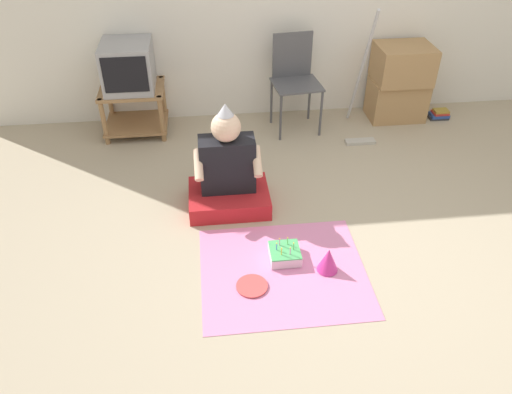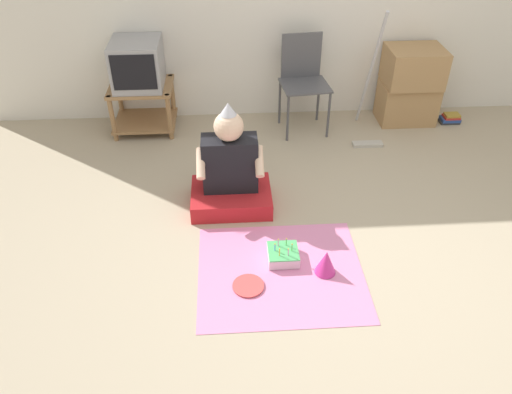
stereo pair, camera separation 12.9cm
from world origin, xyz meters
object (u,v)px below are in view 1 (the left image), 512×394
object	(u,v)px
folding_chair	(295,75)
book_pile	(439,114)
birthday_cake	(285,254)
paper_plate	(252,286)
party_hat_blue	(328,260)
person_seated	(228,175)
cardboard_box_stack	(400,82)
tv	(128,66)
dust_mop	(361,101)

from	to	relation	value
folding_chair	book_pile	world-z (taller)	folding_chair
birthday_cake	paper_plate	distance (m)	0.35
book_pile	party_hat_blue	size ratio (longest dim) A/B	1.10
party_hat_blue	paper_plate	xyz separation A→B (m)	(-0.52, -0.10, -0.08)
folding_chair	party_hat_blue	world-z (taller)	folding_chair
folding_chair	person_seated	bearing A→B (deg)	-120.25
cardboard_box_stack	paper_plate	bearing A→B (deg)	-127.72
tv	birthday_cake	xyz separation A→B (m)	(1.14, -1.95, -0.62)
folding_chair	party_hat_blue	bearing A→B (deg)	-93.21
dust_mop	paper_plate	distance (m)	2.24
paper_plate	folding_chair	bearing A→B (deg)	73.55
dust_mop	party_hat_blue	distance (m)	1.90
cardboard_box_stack	birthday_cake	distance (m)	2.46
dust_mop	party_hat_blue	bearing A→B (deg)	-111.50
tv	folding_chair	distance (m)	1.53
dust_mop	birthday_cake	bearing A→B (deg)	-120.70
book_pile	person_seated	size ratio (longest dim) A/B	0.23
folding_chair	dust_mop	bearing A→B (deg)	-27.00
paper_plate	dust_mop	bearing A→B (deg)	56.85
dust_mop	birthday_cake	xyz separation A→B (m)	(-0.96, -1.61, -0.32)
cardboard_box_stack	dust_mop	distance (m)	0.60
dust_mop	person_seated	world-z (taller)	dust_mop
tv	book_pile	world-z (taller)	tv
tv	paper_plate	xyz separation A→B (m)	(0.89, -2.19, -0.65)
birthday_cake	party_hat_blue	size ratio (longest dim) A/B	1.18
cardboard_box_stack	birthday_cake	size ratio (longest dim) A/B	3.55
person_seated	tv	bearing A→B (deg)	122.19
folding_chair	book_pile	bearing A→B (deg)	-1.12
tv	folding_chair	world-z (taller)	folding_chair
dust_mop	paper_plate	size ratio (longest dim) A/B	5.98
folding_chair	dust_mop	distance (m)	0.67
book_pile	person_seated	bearing A→B (deg)	-151.70
folding_chair	person_seated	distance (m)	1.45
book_pile	party_hat_blue	bearing A→B (deg)	-128.96
tv	folding_chair	size ratio (longest dim) A/B	0.55
dust_mop	book_pile	world-z (taller)	dust_mop
cardboard_box_stack	folding_chair	bearing A→B (deg)	-177.05
dust_mop	cardboard_box_stack	bearing A→B (deg)	35.29
dust_mop	person_seated	distance (m)	1.60
folding_chair	cardboard_box_stack	world-z (taller)	folding_chair
book_pile	tv	bearing A→B (deg)	178.51
person_seated	birthday_cake	size ratio (longest dim) A/B	4.08
folding_chair	party_hat_blue	xyz separation A→B (m)	(-0.11, -2.04, -0.43)
party_hat_blue	birthday_cake	bearing A→B (deg)	152.28
party_hat_blue	paper_plate	bearing A→B (deg)	-169.22
tv	paper_plate	bearing A→B (deg)	-67.86
folding_chair	person_seated	xyz separation A→B (m)	(-0.72, -1.23, -0.25)
dust_mop	person_seated	bearing A→B (deg)	-144.04
party_hat_blue	folding_chair	bearing A→B (deg)	86.79
cardboard_box_stack	person_seated	world-z (taller)	person_seated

